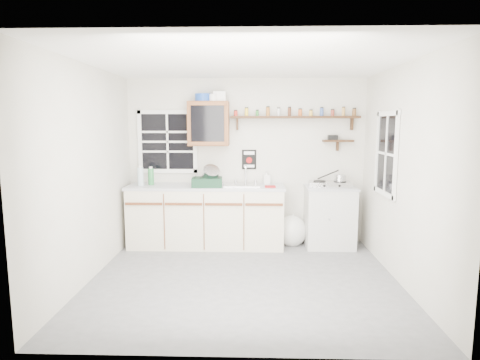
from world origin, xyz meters
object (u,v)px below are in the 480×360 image
at_px(upper_cabinet, 209,124).
at_px(spice_shelf, 295,116).
at_px(right_cabinet, 329,217).
at_px(hotplate, 330,184).
at_px(dish_rack, 208,179).
at_px(main_cabinet, 206,216).

xyz_separation_m(upper_cabinet, spice_shelf, (1.28, 0.07, 0.11)).
relative_size(right_cabinet, hotplate, 1.47).
bearing_deg(spice_shelf, hotplate, -22.42).
relative_size(dish_rack, hotplate, 0.73).
distance_m(right_cabinet, spice_shelf, 1.57).
bearing_deg(main_cabinet, spice_shelf, 9.19).
relative_size(spice_shelf, hotplate, 3.09).
bearing_deg(right_cabinet, main_cabinet, -179.21).
bearing_deg(upper_cabinet, right_cabinet, -3.76).
bearing_deg(dish_rack, right_cabinet, 0.50).
height_order(right_cabinet, dish_rack, dish_rack).
xyz_separation_m(right_cabinet, dish_rack, (-1.79, -0.13, 0.57)).
bearing_deg(upper_cabinet, hotplate, -4.43).
relative_size(main_cabinet, spice_shelf, 1.21).
relative_size(main_cabinet, upper_cabinet, 3.55).
bearing_deg(upper_cabinet, spice_shelf, 3.09).
xyz_separation_m(right_cabinet, spice_shelf, (-0.52, 0.19, 1.47)).
distance_m(upper_cabinet, dish_rack, 0.84).
xyz_separation_m(right_cabinet, hotplate, (-0.02, -0.02, 0.49)).
bearing_deg(dish_rack, spice_shelf, 10.34).
bearing_deg(main_cabinet, upper_cabinet, 76.32).
distance_m(upper_cabinet, spice_shelf, 1.29).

